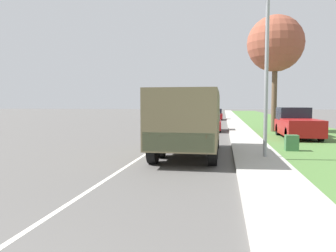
{
  "coord_description": "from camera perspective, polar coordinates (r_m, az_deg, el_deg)",
  "views": [
    {
      "loc": [
        3.2,
        -0.88,
        2.1
      ],
      "look_at": [
        0.73,
        13.67,
        1.1
      ],
      "focal_mm": 35.0,
      "sensor_mm": 36.0,
      "label": 1
    }
  ],
  "objects": [
    {
      "name": "ground_plane",
      "position": [
        41.06,
        5.16,
        0.93
      ],
      "size": [
        180.0,
        180.0,
        0.0
      ],
      "primitive_type": "plane",
      "color": "#565451"
    },
    {
      "name": "lane_centre_stripe",
      "position": [
        41.06,
        5.16,
        0.93
      ],
      "size": [
        0.12,
        120.0,
        0.0
      ],
      "color": "silver",
      "rests_on": "ground"
    },
    {
      "name": "sidewalk_right",
      "position": [
        40.95,
        11.45,
        0.94
      ],
      "size": [
        1.8,
        120.0,
        0.12
      ],
      "color": "#ADAAA3",
      "rests_on": "ground"
    },
    {
      "name": "grass_strip_right",
      "position": [
        41.33,
        17.56,
        0.79
      ],
      "size": [
        7.0,
        120.0,
        0.02
      ],
      "color": "#4C7538",
      "rests_on": "ground"
    },
    {
      "name": "military_truck",
      "position": [
        13.29,
        3.65,
        1.33
      ],
      "size": [
        2.38,
        6.54,
        2.62
      ],
      "color": "#545B3D",
      "rests_on": "ground"
    },
    {
      "name": "car_nearest_ahead",
      "position": [
        25.6,
        7.33,
        0.6
      ],
      "size": [
        1.71,
        3.98,
        1.45
      ],
      "color": "maroon",
      "rests_on": "ground"
    },
    {
      "name": "car_second_ahead",
      "position": [
        36.17,
        1.26,
        1.68
      ],
      "size": [
        1.79,
        4.7,
        1.6
      ],
      "color": "navy",
      "rests_on": "ground"
    },
    {
      "name": "car_third_ahead",
      "position": [
        43.77,
        8.27,
        1.95
      ],
      "size": [
        1.84,
        4.22,
        1.46
      ],
      "color": "maroon",
      "rests_on": "ground"
    },
    {
      "name": "car_fourth_ahead",
      "position": [
        52.28,
        3.72,
        2.32
      ],
      "size": [
        1.93,
        4.49,
        1.53
      ],
      "color": "#336B3D",
      "rests_on": "ground"
    },
    {
      "name": "pickup_truck",
      "position": [
        21.74,
        21.5,
        0.37
      ],
      "size": [
        2.0,
        5.09,
        1.85
      ],
      "color": "maroon",
      "rests_on": "grass_strip_right"
    },
    {
      "name": "lamp_post",
      "position": [
        12.85,
        15.78,
        11.58
      ],
      "size": [
        1.69,
        0.24,
        6.17
      ],
      "color": "gray",
      "rests_on": "sidewalk_right"
    },
    {
      "name": "tree_mid_right",
      "position": [
        26.29,
        18.19,
        13.39
      ],
      "size": [
        4.15,
        4.15,
        8.63
      ],
      "color": "brown",
      "rests_on": "grass_strip_right"
    },
    {
      "name": "utility_box",
      "position": [
        15.57,
        20.72,
        -2.76
      ],
      "size": [
        0.55,
        0.45,
        0.7
      ],
      "color": "#3D7042",
      "rests_on": "grass_strip_right"
    }
  ]
}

